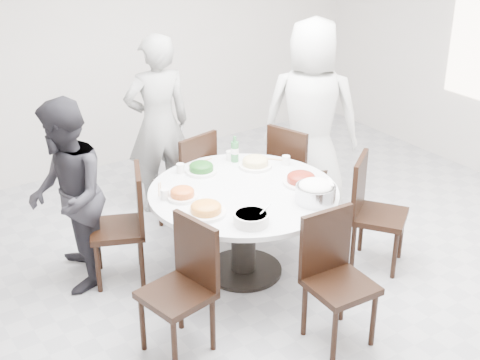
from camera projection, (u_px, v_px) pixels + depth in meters
floor at (293, 276)px, 5.49m from camera, size 6.00×6.00×0.01m
wall_back at (124, 38)px, 7.15m from camera, size 6.00×0.01×2.80m
dining_table at (243, 232)px, 5.40m from camera, size 1.50×1.50×0.75m
chair_ne at (297, 171)px, 6.25m from camera, size 0.53×0.53×0.95m
chair_n at (185, 179)px, 6.08m from camera, size 0.50×0.50×0.95m
chair_nw at (117, 227)px, 5.28m from camera, size 0.55×0.55×0.95m
chair_sw at (176, 292)px, 4.46m from camera, size 0.49×0.49×0.95m
chair_s at (341, 283)px, 4.56m from camera, size 0.44×0.44×0.95m
chair_se at (380, 214)px, 5.47m from camera, size 0.59×0.59×0.95m
diner_right at (311, 117)px, 6.26m from camera, size 1.07×1.05×1.86m
diner_middle at (158, 124)px, 6.27m from camera, size 0.69×0.51×1.73m
diner_left at (67, 197)px, 5.10m from camera, size 0.79×0.89×1.54m
dish_greens at (201, 169)px, 5.53m from camera, size 0.26×0.26×0.07m
dish_pale at (255, 163)px, 5.64m from camera, size 0.28×0.28×0.08m
dish_orange at (182, 195)px, 5.10m from camera, size 0.24×0.24×0.06m
dish_redbrown at (301, 180)px, 5.33m from camera, size 0.29×0.29×0.07m
dish_tofu at (206, 210)px, 4.86m from camera, size 0.29×0.29×0.08m
rice_bowl at (315, 194)px, 5.04m from camera, size 0.31×0.31×0.13m
soup_bowl at (251, 218)px, 4.74m from camera, size 0.26×0.26×0.08m
beverage_bottle at (235, 149)px, 5.72m from camera, size 0.07×0.07×0.23m
tea_cups at (202, 162)px, 5.65m from camera, size 0.07×0.07×0.08m
chopsticks at (199, 162)px, 5.74m from camera, size 0.24×0.04×0.01m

